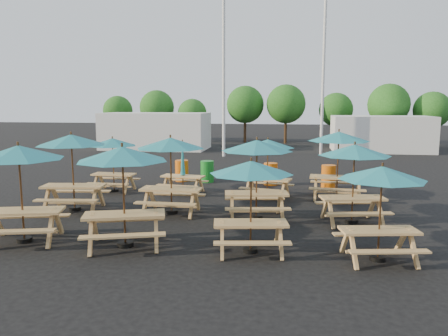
% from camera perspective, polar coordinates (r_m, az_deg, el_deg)
% --- Properties ---
extents(ground, '(120.00, 120.00, 0.00)m').
position_cam_1_polar(ground, '(15.39, -0.88, -4.87)').
color(ground, black).
rests_on(ground, ground).
extents(picnic_unit_0, '(2.74, 2.74, 2.53)m').
position_cam_1_polar(picnic_unit_0, '(12.12, -25.23, 1.17)').
color(picnic_unit_0, tan).
rests_on(picnic_unit_0, ground).
extents(picnic_unit_1, '(2.56, 2.56, 2.56)m').
position_cam_1_polar(picnic_unit_1, '(15.15, -19.31, 2.92)').
color(picnic_unit_1, tan).
rests_on(picnic_unit_1, ground).
extents(picnic_unit_2, '(1.95, 1.95, 2.18)m').
position_cam_1_polar(picnic_unit_2, '(18.03, -14.35, 2.90)').
color(picnic_unit_2, tan).
rests_on(picnic_unit_2, ground).
extents(picnic_unit_3, '(2.82, 2.82, 2.53)m').
position_cam_1_polar(picnic_unit_3, '(10.89, -13.12, 1.05)').
color(picnic_unit_3, tan).
rests_on(picnic_unit_3, ground).
extents(picnic_unit_4, '(2.20, 2.20, 2.49)m').
position_cam_1_polar(picnic_unit_4, '(14.00, -7.00, 2.66)').
color(picnic_unit_4, tan).
rests_on(picnic_unit_4, ground).
extents(picnic_unit_5, '(1.85, 1.66, 2.14)m').
position_cam_1_polar(picnic_unit_5, '(17.27, -5.40, -0.47)').
color(picnic_unit_5, tan).
rests_on(picnic_unit_5, ground).
extents(picnic_unit_6, '(2.27, 2.27, 2.24)m').
position_cam_1_polar(picnic_unit_6, '(10.23, 3.57, -0.65)').
color(picnic_unit_6, tan).
rests_on(picnic_unit_6, ground).
extents(picnic_unit_7, '(2.50, 2.50, 2.47)m').
position_cam_1_polar(picnic_unit_7, '(13.28, 4.31, 2.32)').
color(picnic_unit_7, tan).
rests_on(picnic_unit_7, ground).
extents(picnic_unit_8, '(2.37, 2.37, 2.23)m').
position_cam_1_polar(picnic_unit_8, '(16.35, 5.74, 2.73)').
color(picnic_unit_8, tan).
rests_on(picnic_unit_8, ground).
extents(picnic_unit_9, '(2.26, 2.26, 2.19)m').
position_cam_1_polar(picnic_unit_9, '(10.29, 19.93, -1.32)').
color(picnic_unit_9, tan).
rests_on(picnic_unit_9, ground).
extents(picnic_unit_10, '(2.48, 2.48, 2.38)m').
position_cam_1_polar(picnic_unit_10, '(13.32, 16.67, 1.66)').
color(picnic_unit_10, tan).
rests_on(picnic_unit_10, ground).
extents(picnic_unit_11, '(2.42, 2.42, 2.54)m').
position_cam_1_polar(picnic_unit_11, '(16.60, 14.75, 3.50)').
color(picnic_unit_11, tan).
rests_on(picnic_unit_11, ground).
extents(waste_bin_0, '(0.60, 0.60, 0.96)m').
position_cam_1_polar(waste_bin_0, '(20.09, -5.53, -0.35)').
color(waste_bin_0, orange).
rests_on(waste_bin_0, ground).
extents(waste_bin_1, '(0.60, 0.60, 0.96)m').
position_cam_1_polar(waste_bin_1, '(19.78, -2.20, -0.45)').
color(waste_bin_1, '#177F24').
rests_on(waste_bin_1, ground).
extents(waste_bin_2, '(0.60, 0.60, 0.96)m').
position_cam_1_polar(waste_bin_2, '(19.17, 6.11, -0.78)').
color(waste_bin_2, orange).
rests_on(waste_bin_2, ground).
extents(waste_bin_3, '(0.60, 0.60, 0.96)m').
position_cam_1_polar(waste_bin_3, '(18.95, 13.50, -1.08)').
color(waste_bin_3, orange).
rests_on(waste_bin_3, ground).
extents(mast_0, '(0.20, 0.20, 12.00)m').
position_cam_1_polar(mast_0, '(29.21, -0.04, 13.29)').
color(mast_0, silver).
rests_on(mast_0, ground).
extents(mast_1, '(0.20, 0.20, 12.00)m').
position_cam_1_polar(mast_1, '(30.91, 12.88, 12.82)').
color(mast_1, silver).
rests_on(mast_1, ground).
extents(event_tent_0, '(8.00, 4.00, 2.80)m').
position_cam_1_polar(event_tent_0, '(34.48, -8.90, 4.81)').
color(event_tent_0, silver).
rests_on(event_tent_0, ground).
extents(event_tent_1, '(7.00, 4.00, 2.60)m').
position_cam_1_polar(event_tent_1, '(34.43, 19.80, 4.24)').
color(event_tent_1, silver).
rests_on(event_tent_1, ground).
extents(tree_0, '(2.80, 2.80, 4.24)m').
position_cam_1_polar(tree_0, '(43.33, -13.70, 7.30)').
color(tree_0, '#382314').
rests_on(tree_0, ground).
extents(tree_1, '(3.11, 3.11, 4.72)m').
position_cam_1_polar(tree_1, '(40.57, -8.75, 7.83)').
color(tree_1, '#382314').
rests_on(tree_1, ground).
extents(tree_2, '(2.59, 2.59, 3.93)m').
position_cam_1_polar(tree_2, '(39.45, -4.16, 7.12)').
color(tree_2, '#382314').
rests_on(tree_2, ground).
extents(tree_3, '(3.36, 3.36, 5.09)m').
position_cam_1_polar(tree_3, '(39.70, 2.78, 8.27)').
color(tree_3, '#382314').
rests_on(tree_3, ground).
extents(tree_4, '(3.41, 3.41, 5.17)m').
position_cam_1_polar(tree_4, '(39.01, 8.10, 8.27)').
color(tree_4, '#382314').
rests_on(tree_4, ground).
extents(tree_5, '(2.94, 2.94, 4.45)m').
position_cam_1_polar(tree_5, '(39.60, 14.42, 7.39)').
color(tree_5, '#382314').
rests_on(tree_5, ground).
extents(tree_6, '(3.38, 3.38, 5.13)m').
position_cam_1_polar(tree_6, '(38.42, 20.70, 7.76)').
color(tree_6, '#382314').
rests_on(tree_6, ground).
extents(tree_7, '(2.95, 2.95, 4.48)m').
position_cam_1_polar(tree_7, '(39.26, 25.55, 6.85)').
color(tree_7, '#382314').
rests_on(tree_7, ground).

